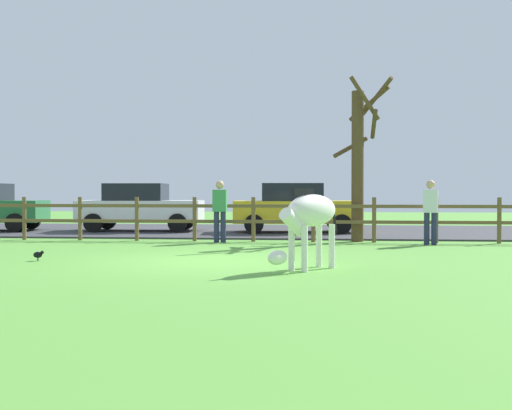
{
  "coord_description": "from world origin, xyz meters",
  "views": [
    {
      "loc": [
        2.11,
        -12.85,
        1.38
      ],
      "look_at": [
        0.69,
        1.44,
        1.07
      ],
      "focal_mm": 46.76,
      "sensor_mm": 36.0,
      "label": 1
    }
  ],
  "objects_px": {
    "crow_on_grass": "(38,255)",
    "visitor_right_of_tree": "(220,208)",
    "bare_tree": "(359,157)",
    "parked_car_yellow": "(295,207)",
    "parked_car_white": "(140,207)",
    "zebra": "(309,217)",
    "visitor_left_of_tree": "(430,209)"
  },
  "relations": [
    {
      "from": "bare_tree",
      "to": "zebra",
      "type": "distance_m",
      "value": 6.85
    },
    {
      "from": "parked_car_yellow",
      "to": "parked_car_white",
      "type": "bearing_deg",
      "value": 177.78
    },
    {
      "from": "zebra",
      "to": "visitor_left_of_tree",
      "type": "height_order",
      "value": "visitor_left_of_tree"
    },
    {
      "from": "crow_on_grass",
      "to": "visitor_right_of_tree",
      "type": "relative_size",
      "value": 0.13
    },
    {
      "from": "bare_tree",
      "to": "crow_on_grass",
      "type": "relative_size",
      "value": 20.6
    },
    {
      "from": "crow_on_grass",
      "to": "parked_car_yellow",
      "type": "height_order",
      "value": "parked_car_yellow"
    },
    {
      "from": "parked_car_yellow",
      "to": "visitor_left_of_tree",
      "type": "relative_size",
      "value": 2.53
    },
    {
      "from": "zebra",
      "to": "visitor_left_of_tree",
      "type": "bearing_deg",
      "value": 62.22
    },
    {
      "from": "parked_car_yellow",
      "to": "visitor_right_of_tree",
      "type": "bearing_deg",
      "value": -115.79
    },
    {
      "from": "crow_on_grass",
      "to": "visitor_right_of_tree",
      "type": "xyz_separation_m",
      "value": [
        2.83,
        4.94,
        0.78
      ]
    },
    {
      "from": "bare_tree",
      "to": "parked_car_white",
      "type": "xyz_separation_m",
      "value": [
        -6.98,
        3.28,
        -1.43
      ]
    },
    {
      "from": "bare_tree",
      "to": "zebra",
      "type": "relative_size",
      "value": 2.68
    },
    {
      "from": "parked_car_yellow",
      "to": "parked_car_white",
      "type": "xyz_separation_m",
      "value": [
        -5.13,
        0.2,
        0.0
      ]
    },
    {
      "from": "zebra",
      "to": "crow_on_grass",
      "type": "bearing_deg",
      "value": 169.9
    },
    {
      "from": "crow_on_grass",
      "to": "visitor_right_of_tree",
      "type": "bearing_deg",
      "value": 60.2
    },
    {
      "from": "bare_tree",
      "to": "visitor_left_of_tree",
      "type": "height_order",
      "value": "bare_tree"
    },
    {
      "from": "parked_car_yellow",
      "to": "visitor_right_of_tree",
      "type": "relative_size",
      "value": 2.53
    },
    {
      "from": "parked_car_yellow",
      "to": "visitor_left_of_tree",
      "type": "distance_m",
      "value": 5.43
    },
    {
      "from": "parked_car_yellow",
      "to": "visitor_left_of_tree",
      "type": "height_order",
      "value": "visitor_left_of_tree"
    },
    {
      "from": "bare_tree",
      "to": "visitor_right_of_tree",
      "type": "bearing_deg",
      "value": -168.85
    },
    {
      "from": "bare_tree",
      "to": "visitor_left_of_tree",
      "type": "distance_m",
      "value": 2.42
    },
    {
      "from": "crow_on_grass",
      "to": "visitor_right_of_tree",
      "type": "distance_m",
      "value": 5.74
    },
    {
      "from": "zebra",
      "to": "parked_car_yellow",
      "type": "bearing_deg",
      "value": 93.72
    },
    {
      "from": "zebra",
      "to": "visitor_right_of_tree",
      "type": "bearing_deg",
      "value": 112.81
    },
    {
      "from": "zebra",
      "to": "parked_car_yellow",
      "type": "distance_m",
      "value": 9.71
    },
    {
      "from": "zebra",
      "to": "visitor_left_of_tree",
      "type": "relative_size",
      "value": 1.01
    },
    {
      "from": "visitor_right_of_tree",
      "to": "parked_car_white",
      "type": "bearing_deg",
      "value": 129.32
    },
    {
      "from": "parked_car_white",
      "to": "visitor_left_of_tree",
      "type": "height_order",
      "value": "visitor_left_of_tree"
    },
    {
      "from": "visitor_right_of_tree",
      "to": "zebra",
      "type": "bearing_deg",
      "value": -67.19
    },
    {
      "from": "parked_car_white",
      "to": "visitor_right_of_tree",
      "type": "bearing_deg",
      "value": -50.68
    },
    {
      "from": "crow_on_grass",
      "to": "parked_car_yellow",
      "type": "xyz_separation_m",
      "value": [
        4.67,
        8.75,
        0.72
      ]
    },
    {
      "from": "crow_on_grass",
      "to": "parked_car_yellow",
      "type": "bearing_deg",
      "value": 61.91
    }
  ]
}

